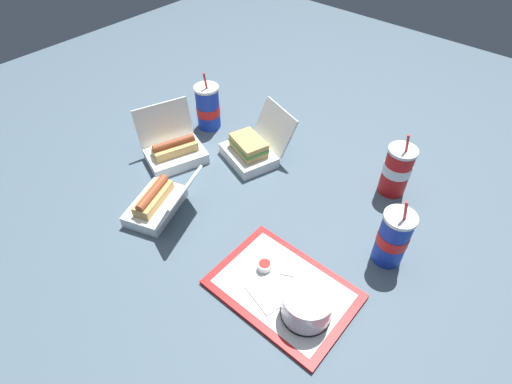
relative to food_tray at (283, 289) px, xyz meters
The scene contains 12 objects.
ground_plane 0.35m from the food_tray, 138.85° to the left, with size 3.20×3.20×0.00m, color #4C6070.
food_tray is the anchor object (origin of this frame).
cake_container 0.10m from the food_tray, 12.68° to the right, with size 0.13×0.13×0.08m.
ketchup_cup 0.08m from the food_tray, 169.47° to the left, with size 0.04×0.04×0.02m.
napkin_stack 0.04m from the food_tray, 117.37° to the right, with size 0.10×0.10×0.00m, color white.
plastic_fork 0.05m from the food_tray, 117.74° to the left, with size 0.11×0.01×0.01m, color white.
clamshell_hotdog_center 0.66m from the food_tray, 164.66° to the left, with size 0.24×0.25×0.18m.
clamshell_sandwich_right 0.56m from the food_tray, 140.14° to the left, with size 0.25×0.26×0.17m.
clamshell_hotdog_back 0.48m from the food_tray, behind, with size 0.25×0.25×0.15m.
soda_cup_center 0.81m from the food_tray, 149.94° to the left, with size 0.10×0.10×0.24m.
soda_cup_corner 0.33m from the food_tray, 60.98° to the left, with size 0.09×0.09×0.24m.
soda_cup_left 0.55m from the food_tray, 86.56° to the left, with size 0.09×0.09×0.23m.
Camera 1 is at (0.59, -0.71, 0.94)m, focal length 28.00 mm.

